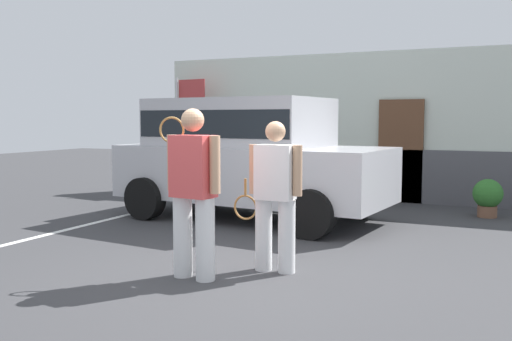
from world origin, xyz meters
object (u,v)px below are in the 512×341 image
at_px(parked_suv, 246,152).
at_px(tennis_player_woman, 275,194).
at_px(tennis_player_man, 193,191).
at_px(flag_pole, 185,112).
at_px(potted_plant_by_porch, 488,196).

distance_m(parked_suv, tennis_player_woman, 3.40).
bearing_deg(tennis_player_woman, parked_suv, -60.06).
xyz_separation_m(tennis_player_man, flag_pole, (-3.95, 6.15, 0.91)).
relative_size(tennis_player_man, flag_pole, 0.69).
bearing_deg(tennis_player_woman, potted_plant_by_porch, -113.89).
relative_size(tennis_player_man, tennis_player_woman, 1.08).
bearing_deg(flag_pole, tennis_player_woman, -50.06).
distance_m(tennis_player_woman, potted_plant_by_porch, 5.21).
bearing_deg(tennis_player_woman, tennis_player_man, 41.37).
bearing_deg(parked_suv, tennis_player_woman, -53.14).
bearing_deg(flag_pole, parked_suv, -42.44).
bearing_deg(flag_pole, potted_plant_by_porch, -6.35).
height_order(parked_suv, flag_pole, flag_pole).
xyz_separation_m(potted_plant_by_porch, flag_pole, (-6.62, 0.74, 1.49)).
height_order(parked_suv, potted_plant_by_porch, parked_suv).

